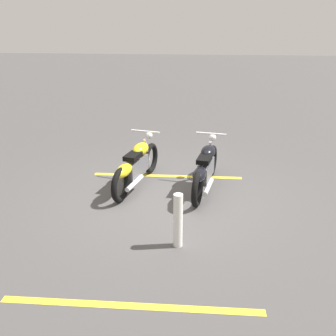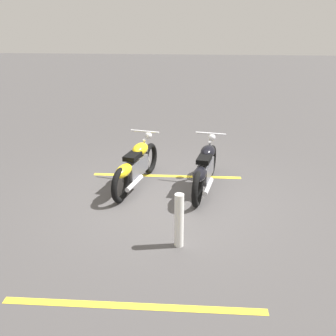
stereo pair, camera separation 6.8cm
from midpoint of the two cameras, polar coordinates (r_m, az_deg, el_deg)
The scene contains 6 objects.
ground_plane at distance 7.65m, azimuth -0.20°, elevation -4.31°, with size 60.00×60.00×0.00m, color #474444.
motorcycle_bright_foreground at distance 7.99m, azimuth -4.91°, elevation 0.34°, with size 2.20×0.74×1.04m.
motorcycle_dark_foreground at distance 7.84m, azimuth 5.06°, elevation -0.08°, with size 2.21×0.68×1.04m.
bollard_post at distance 5.96m, azimuth 1.26°, elevation -7.50°, with size 0.14×0.14×0.85m, color white.
parking_stripe_near at distance 8.67m, azimuth -0.40°, elevation -1.14°, with size 3.20×0.12×0.01m, color yellow.
parking_stripe_mid at distance 5.09m, azimuth -5.36°, elevation -19.02°, with size 3.20×0.12×0.01m, color yellow.
Camera 2 is at (6.90, 0.58, 3.27)m, focal length 42.72 mm.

